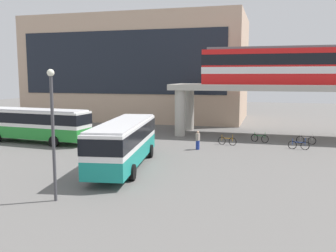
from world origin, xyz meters
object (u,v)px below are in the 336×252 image
(bicycle_silver, at_px, (306,140))
(bicycle_green, at_px, (260,138))
(bus_secondary, at_px, (35,122))
(bicycle_orange, at_px, (227,141))
(pedestrian_near_building, at_px, (198,141))
(station_building, at_px, (139,69))
(bicycle_blue, at_px, (299,145))
(train, at_px, (330,65))
(bus_main, at_px, (124,139))

(bicycle_silver, bearing_deg, bicycle_green, -179.10)
(bus_secondary, xyz_separation_m, bicycle_silver, (24.90, 6.03, -1.63))
(bicycle_orange, height_order, pedestrian_near_building, pedestrian_near_building)
(station_building, relative_size, bicycle_orange, 17.90)
(bicycle_blue, bearing_deg, station_building, 137.37)
(train, height_order, bus_main, train)
(bicycle_orange, xyz_separation_m, pedestrian_near_building, (-2.22, -2.89, 0.40))
(bus_secondary, xyz_separation_m, bicycle_green, (20.68, 5.97, -1.63))
(bus_secondary, height_order, bicycle_green, bus_secondary)
(bicycle_green, bearing_deg, train, 31.38)
(bicycle_blue, relative_size, bicycle_orange, 1.02)
(bicycle_blue, bearing_deg, bicycle_orange, 175.77)
(pedestrian_near_building, bearing_deg, bicycle_silver, 29.83)
(bicycle_orange, relative_size, bicycle_green, 1.03)
(train, distance_m, bus_main, 23.37)
(station_building, distance_m, bus_secondary, 23.93)
(train, height_order, pedestrian_near_building, train)
(bicycle_green, relative_size, pedestrian_near_building, 1.04)
(pedestrian_near_building, bearing_deg, bus_secondary, -177.42)
(station_building, bearing_deg, train, -28.18)
(station_building, bearing_deg, bus_main, -72.24)
(bus_main, relative_size, bicycle_orange, 6.44)
(bicycle_orange, height_order, bicycle_green, same)
(bus_main, relative_size, bicycle_silver, 6.45)
(train, distance_m, bicycle_green, 10.32)
(bus_secondary, distance_m, bicycle_green, 21.58)
(train, height_order, bicycle_silver, train)
(train, relative_size, bicycle_blue, 14.23)
(train, distance_m, pedestrian_near_building, 16.16)
(bicycle_blue, relative_size, pedestrian_near_building, 1.09)
(bicycle_blue, distance_m, bicycle_silver, 3.02)
(bicycle_blue, bearing_deg, bus_secondary, -172.58)
(station_building, relative_size, bus_main, 2.78)
(bicycle_silver, distance_m, bicycle_green, 4.22)
(bicycle_orange, bearing_deg, bicycle_blue, -4.23)
(bus_main, relative_size, bicycle_blue, 6.34)
(bus_secondary, relative_size, bicycle_orange, 6.41)
(bicycle_silver, distance_m, pedestrian_near_building, 10.72)
(bicycle_silver, bearing_deg, bus_secondary, -166.38)
(station_building, xyz_separation_m, train, (24.87, -13.32, 0.06))
(bicycle_orange, bearing_deg, bicycle_silver, 19.02)
(bicycle_orange, distance_m, bicycle_silver, 7.49)
(bicycle_green, xyz_separation_m, pedestrian_near_building, (-5.07, -5.26, 0.40))
(train, relative_size, pedestrian_near_building, 15.56)
(train, xyz_separation_m, bus_secondary, (-27.11, -9.89, -5.43))
(station_building, xyz_separation_m, bus_secondary, (-2.24, -23.21, -5.37))
(bicycle_orange, relative_size, pedestrian_near_building, 1.08)
(bus_main, distance_m, bicycle_orange, 12.26)
(train, bearing_deg, station_building, 151.82)
(bus_main, distance_m, bicycle_green, 15.75)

